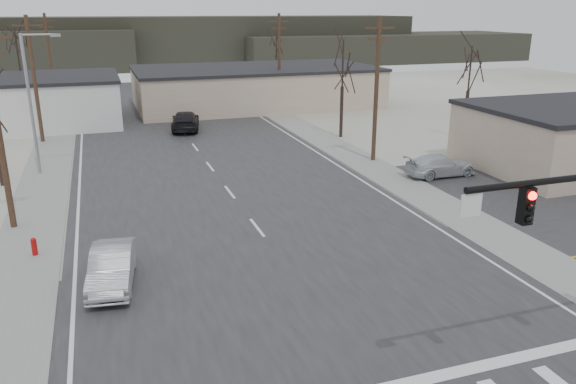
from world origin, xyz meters
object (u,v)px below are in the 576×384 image
at_px(fire_hydrant, 34,247).
at_px(car_far_a, 185,121).
at_px(sedan_crossing, 112,267).
at_px(car_parked_silver, 441,165).
at_px(car_far_b, 148,82).

bearing_deg(fire_hydrant, car_far_a, 67.04).
height_order(fire_hydrant, sedan_crossing, sedan_crossing).
bearing_deg(car_far_a, fire_hydrant, 77.85).
bearing_deg(fire_hydrant, car_parked_silver, 11.76).
distance_m(fire_hydrant, car_far_b, 56.69).
distance_m(sedan_crossing, car_parked_silver, 22.69).
height_order(car_far_a, car_far_b, car_far_a).
distance_m(sedan_crossing, car_far_b, 60.15).
distance_m(car_far_a, car_far_b, 30.87).
relative_size(car_far_b, car_parked_silver, 0.87).
bearing_deg(car_parked_silver, sedan_crossing, 112.48).
height_order(car_far_a, car_parked_silver, car_far_a).
height_order(sedan_crossing, car_far_a, car_far_a).
distance_m(fire_hydrant, car_parked_silver, 24.54).
height_order(sedan_crossing, car_parked_silver, sedan_crossing).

